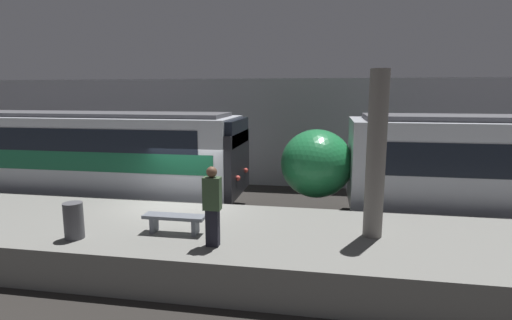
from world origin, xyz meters
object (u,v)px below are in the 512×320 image
person_waiting (212,204)px  trash_bin (74,221)px  support_pillar_near (376,155)px  platform_bench (174,220)px  train_boxy (30,156)px

person_waiting → trash_bin: person_waiting is taller
person_waiting → trash_bin: (-3.30, -0.12, -0.53)m
support_pillar_near → trash_bin: support_pillar_near is taller
person_waiting → trash_bin: bearing=-177.9°
platform_bench → trash_bin: trash_bin is taller
train_boxy → platform_bench: (7.80, -4.80, -0.56)m
support_pillar_near → person_waiting: bearing=-160.4°
support_pillar_near → train_boxy: (-12.47, 4.15, -1.04)m
support_pillar_near → trash_bin: bearing=-168.6°
train_boxy → platform_bench: bearing=-31.6°
trash_bin → support_pillar_near: bearing=11.4°
support_pillar_near → platform_bench: size_ratio=2.58×
train_boxy → person_waiting: bearing=-31.2°
platform_bench → trash_bin: size_ratio=1.76×
support_pillar_near → trash_bin: 7.13m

